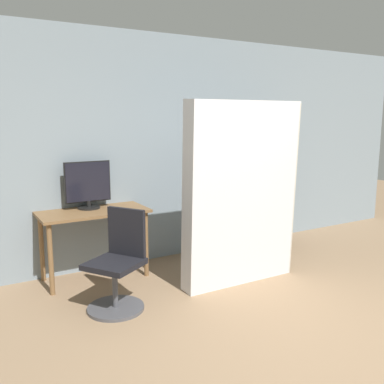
{
  "coord_description": "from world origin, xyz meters",
  "views": [
    {
      "loc": [
        -2.41,
        -1.86,
        1.75
      ],
      "look_at": [
        -0.42,
        1.53,
        1.05
      ],
      "focal_mm": 40.0,
      "sensor_mm": 36.0,
      "label": 1
    }
  ],
  "objects": [
    {
      "name": "monitor",
      "position": [
        -1.08,
        2.65,
        1.02
      ],
      "size": [
        0.5,
        0.24,
        0.52
      ],
      "color": "black",
      "rests_on": "desk"
    },
    {
      "name": "ground_plane",
      "position": [
        0.0,
        0.0,
        0.0
      ],
      "size": [
        16.0,
        16.0,
        0.0
      ],
      "primitive_type": "plane",
      "color": "#937556"
    },
    {
      "name": "wall_back",
      "position": [
        0.0,
        2.82,
        1.35
      ],
      "size": [
        8.0,
        0.06,
        2.7
      ],
      "color": "gray",
      "rests_on": "ground"
    },
    {
      "name": "office_chair",
      "position": [
        -1.11,
        1.69,
        0.37
      ],
      "size": [
        0.61,
        0.61,
        0.91
      ],
      "color": "#4C4C51",
      "rests_on": "ground"
    },
    {
      "name": "mattress_near",
      "position": [
        0.23,
        1.63,
        0.95
      ],
      "size": [
        1.3,
        0.28,
        1.91
      ],
      "color": "silver",
      "rests_on": "ground"
    },
    {
      "name": "bookshelf",
      "position": [
        1.31,
        2.68,
        0.77
      ],
      "size": [
        0.71,
        0.3,
        1.62
      ],
      "color": "black",
      "rests_on": "ground"
    },
    {
      "name": "desk",
      "position": [
        -1.07,
        2.51,
        0.64
      ],
      "size": [
        1.14,
        0.55,
        0.76
      ],
      "color": "brown",
      "rests_on": "ground"
    }
  ]
}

